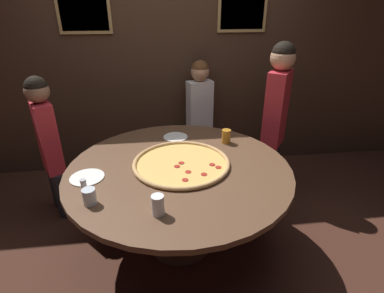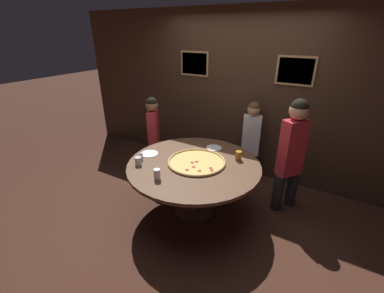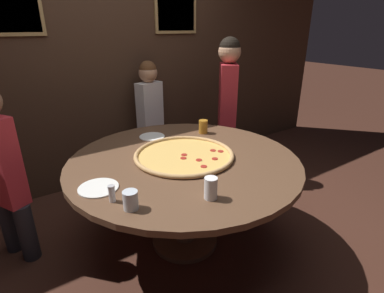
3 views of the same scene
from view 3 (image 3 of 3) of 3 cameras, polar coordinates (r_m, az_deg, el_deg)
The scene contains 13 objects.
ground_plane at distance 2.56m, azimuth -1.36°, elevation -17.56°, with size 24.00×24.00×0.00m, color #422319.
back_wall at distance 3.29m, azimuth -15.74°, elevation 15.54°, with size 6.40×0.08×2.60m.
dining_table at distance 2.22m, azimuth -1.50°, elevation -5.18°, with size 1.67×1.67×0.74m.
giant_pizza at distance 2.20m, azimuth -1.52°, elevation -1.60°, with size 0.73×0.73×0.03m.
drink_cup_far_right at distance 2.67m, azimuth 2.15°, elevation 3.79°, with size 0.08×0.08×0.12m, color #BC7A23.
drink_cup_beside_pizza at distance 1.61m, azimuth -11.62°, elevation -9.98°, with size 0.08×0.08×0.10m, color silver.
drink_cup_front_edge at distance 1.67m, azimuth 3.59°, elevation -7.92°, with size 0.07×0.07×0.13m, color white.
white_plate_right_side at distance 1.87m, azimuth -17.40°, elevation -7.51°, with size 0.24×0.24×0.01m, color white.
white_plate_far_back at distance 2.61m, azimuth -7.63°, elevation 1.89°, with size 0.22×0.22×0.01m, color white.
condiment_shaker at distance 1.70m, azimuth -15.03°, elevation -8.63°, with size 0.04×0.04×0.10m.
diner_far_left at distance 3.26m, azimuth 6.74°, elevation 8.36°, with size 0.34×0.39×1.53m.
diner_centre_back at distance 3.32m, azimuth -7.98°, elevation 6.18°, with size 0.34×0.21×1.30m.
diner_side_right at distance 2.43m, azimuth -32.52°, elevation -3.07°, with size 0.26×0.34×1.32m.
Camera 3 is at (-1.06, -1.67, 1.64)m, focal length 28.00 mm.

